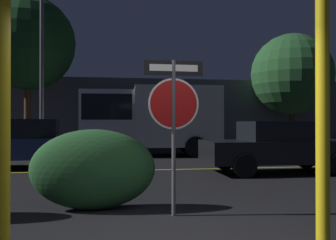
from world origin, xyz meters
TOP-DOWN VIEW (x-y plane):
  - road_center_stripe at (0.00, 6.81)m, footprint 41.18×0.12m
  - stop_sign at (0.25, 1.44)m, footprint 0.89×0.06m
  - yellow_pole_left at (-1.71, -0.27)m, footprint 0.16×0.16m
  - yellow_pole_right at (1.73, -0.08)m, footprint 0.16×0.16m
  - hedge_bush_2 at (-0.94, 2.01)m, footprint 1.97×0.72m
  - passing_car_2 at (-3.01, 7.97)m, footprint 4.30×2.00m
  - passing_car_3 at (3.89, 5.68)m, footprint 4.21×1.86m
  - delivery_truck at (0.90, 11.44)m, footprint 5.78×2.57m
  - street_lamp at (-3.33, 11.30)m, footprint 0.38×0.38m
  - tree_0 at (9.22, 15.17)m, footprint 4.43×4.43m
  - tree_1 at (-4.49, 14.37)m, footprint 4.42×4.42m
  - building_backdrop at (2.60, 18.45)m, footprint 35.55×4.20m

SIDE VIEW (x-z plane):
  - road_center_stripe at x=0.00m, z-range 0.00..0.01m
  - hedge_bush_2 at x=-0.94m, z-range 0.00..1.28m
  - passing_car_3 at x=3.89m, z-range 0.00..1.41m
  - passing_car_2 at x=-3.01m, z-range -0.01..1.47m
  - yellow_pole_left at x=-1.71m, z-range 0.00..2.79m
  - delivery_truck at x=0.90m, z-range 0.19..3.05m
  - yellow_pole_right at x=1.73m, z-range 0.00..3.25m
  - stop_sign at x=0.25m, z-range 0.49..2.80m
  - building_backdrop at x=2.60m, z-range 0.00..3.82m
  - tree_0 at x=9.22m, z-range 0.90..7.15m
  - street_lamp at x=-3.33m, z-range 0.65..7.99m
  - tree_1 at x=-4.49m, z-range 1.45..8.80m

